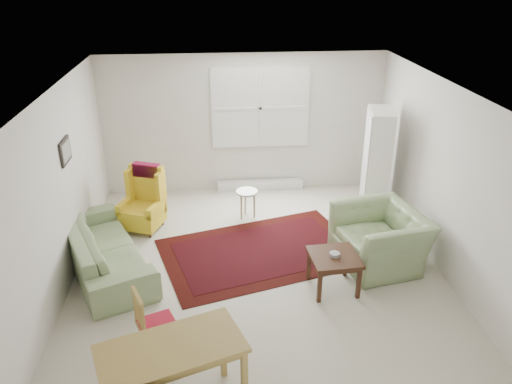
{
  "coord_description": "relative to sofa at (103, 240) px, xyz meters",
  "views": [
    {
      "loc": [
        -0.56,
        -5.81,
        3.9
      ],
      "look_at": [
        0.0,
        0.3,
        1.05
      ],
      "focal_mm": 35.0,
      "sensor_mm": 36.0,
      "label": 1
    }
  ],
  "objects": [
    {
      "name": "room",
      "position": [
        2.12,
        -0.02,
        0.81
      ],
      "size": [
        5.04,
        5.54,
        2.51
      ],
      "color": "beige",
      "rests_on": "ground"
    },
    {
      "name": "rug",
      "position": [
        2.18,
        0.22,
        -0.43
      ],
      "size": [
        3.19,
        2.51,
        0.03
      ],
      "primitive_type": null,
      "rotation": [
        0.0,
        0.0,
        0.28
      ],
      "color": "black",
      "rests_on": "ground"
    },
    {
      "name": "sofa",
      "position": [
        0.0,
        0.0,
        0.0
      ],
      "size": [
        1.69,
        2.39,
        0.9
      ],
      "primitive_type": "imported",
      "rotation": [
        0.0,
        0.0,
        1.99
      ],
      "color": "gray",
      "rests_on": "ground"
    },
    {
      "name": "armchair",
      "position": [
        3.81,
        -0.19,
        0.02
      ],
      "size": [
        1.28,
        1.39,
        0.94
      ],
      "primitive_type": "imported",
      "rotation": [
        0.0,
        0.0,
        -1.37
      ],
      "color": "gray",
      "rests_on": "ground"
    },
    {
      "name": "wingback_chair",
      "position": [
        0.39,
        1.08,
        0.06
      ],
      "size": [
        0.78,
        0.8,
        1.03
      ],
      "primitive_type": null,
      "rotation": [
        0.0,
        0.0,
        -0.36
      ],
      "color": "gold",
      "rests_on": "ground"
    },
    {
      "name": "coffee_table",
      "position": [
        3.03,
        -0.75,
        -0.2
      ],
      "size": [
        0.65,
        0.65,
        0.5
      ],
      "primitive_type": null,
      "rotation": [
        0.0,
        0.0,
        0.07
      ],
      "color": "#3B1F12",
      "rests_on": "ground"
    },
    {
      "name": "stool",
      "position": [
        2.07,
        1.36,
        -0.21
      ],
      "size": [
        0.46,
        0.46,
        0.48
      ],
      "primitive_type": null,
      "rotation": [
        0.0,
        0.0,
        -0.37
      ],
      "color": "white",
      "rests_on": "ground"
    },
    {
      "name": "cabinet",
      "position": [
        4.2,
        1.32,
        0.45
      ],
      "size": [
        0.51,
        0.78,
        1.79
      ],
      "primitive_type": null,
      "rotation": [
        0.0,
        0.0,
        -0.2
      ],
      "color": "white",
      "rests_on": "ground"
    },
    {
      "name": "desk",
      "position": [
        1.1,
        -2.58,
        -0.04
      ],
      "size": [
        1.43,
        1.04,
        0.81
      ],
      "primitive_type": null,
      "rotation": [
        0.0,
        0.0,
        0.34
      ],
      "color": "#A48742",
      "rests_on": "ground"
    },
    {
      "name": "desk_chair",
      "position": [
        0.89,
        -1.81,
        -0.01
      ],
      "size": [
        0.5,
        0.5,
        0.88
      ],
      "primitive_type": null,
      "rotation": [
        0.0,
        0.0,
        1.96
      ],
      "color": "#A48742",
      "rests_on": "ground"
    }
  ]
}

